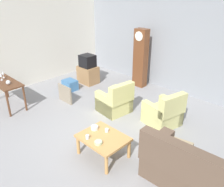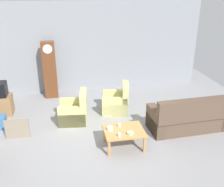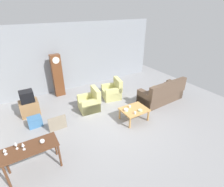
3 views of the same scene
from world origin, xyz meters
The scene contains 20 objects.
ground_plane centered at (0.00, 0.00, 0.00)m, with size 10.40×10.40×0.00m, color gray.
garage_door_wall centered at (0.00, 3.60, 1.60)m, with size 8.40×0.16×3.20m, color gray.
pegboard_wall_left centered at (-4.20, 0.40, 1.44)m, with size 0.12×6.40×2.88m, color silver.
couch_floral centered at (2.36, 0.06, 0.35)m, with size 2.14×0.97×1.04m.
armchair_olive_near centered at (-0.66, 1.11, 0.31)m, with size 0.87×0.85×0.92m.
armchair_olive_far centered at (0.67, 1.50, 0.31)m, with size 0.94×0.91×0.92m.
coffee_table_wood centered at (0.45, -0.40, 0.40)m, with size 0.96×0.76×0.47m.
console_table_dark centered at (-3.12, -0.83, 0.67)m, with size 1.30×0.56×0.78m.
grandfather_clock centered at (-1.34, 3.07, 0.99)m, with size 0.44×0.30×1.97m.
tv_stand_cabinet centered at (-2.83, 1.98, 0.30)m, with size 0.68×0.52×0.61m, color #997047.
tv_crt centered at (-2.83, 1.98, 0.82)m, with size 0.48×0.44×0.42m, color black.
framed_picture_leaning centered at (-2.16, 0.49, 0.26)m, with size 0.60×0.05×0.53m, color gray.
storage_box_blue centered at (-2.80, 1.15, 0.17)m, with size 0.47×0.37×0.34m, color teal.
glass_dome_cloche centered at (-2.82, -0.84, 0.85)m, with size 0.12×0.12×0.12m, color silver.
cup_white_porcelain centered at (0.38, -0.23, 0.51)m, with size 0.08×0.08×0.07m, color white.
cup_blue_rimmed centered at (0.28, -0.67, 0.51)m, with size 0.07×0.07×0.09m, color silver.
bowl_white_stacked centered at (0.12, -0.34, 0.51)m, with size 0.16×0.16×0.08m, color white.
bowl_shallow_green centered at (0.55, -0.62, 0.50)m, with size 0.16×0.16×0.06m, color #B2C69E.
wine_glass_mid centered at (-3.39, -0.73, 0.93)m, with size 0.07×0.07×0.22m.
wine_glass_short centered at (-3.25, -0.85, 0.93)m, with size 0.07×0.07×0.22m.
Camera 1 is at (3.35, -3.10, 3.30)m, focal length 37.87 mm.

